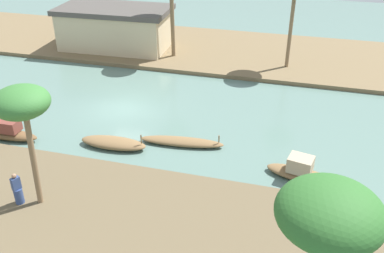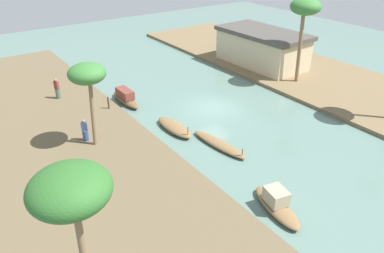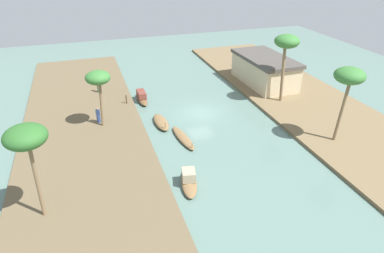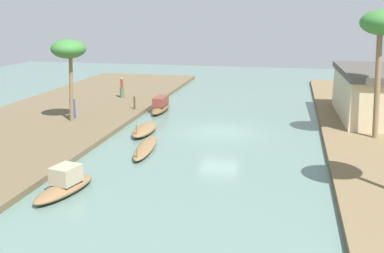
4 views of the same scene
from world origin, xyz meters
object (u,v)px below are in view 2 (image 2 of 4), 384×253
Objects in this scene: sampan_downstream_large at (125,98)px; sampan_near_left_bank at (174,127)px; person_on_near_bank at (85,132)px; palm_tree_left_far at (70,192)px; palm_tree_left_near at (87,75)px; palm_tree_right_tall at (305,9)px; mooring_post at (108,103)px; person_by_mooring at (57,90)px; sampan_with_red_awning at (277,204)px; riverside_building at (262,47)px; sampan_with_tall_canopy at (219,144)px.

sampan_near_left_bank is at bearing 5.57° from sampan_downstream_large.
person_on_near_bank is 0.24× the size of palm_tree_left_far.
person_on_near_bank is (4.57, -5.17, 0.47)m from sampan_downstream_large.
person_on_near_bank is 4.32m from palm_tree_left_near.
palm_tree_right_tall is at bearing 89.86° from palm_tree_left_near.
mooring_post is at bearing 154.44° from palm_tree_left_far.
person_by_mooring is 5.08m from mooring_post.
sampan_with_red_awning is 0.99× the size of sampan_near_left_bank.
riverside_building is (-0.05, 15.78, 1.61)m from sampan_downstream_large.
riverside_building is at bearing 124.01° from palm_tree_left_far.
palm_tree_right_tall is (-4.58, 12.87, 6.67)m from sampan_with_tall_canopy.
person_on_near_bank is (-1.85, -5.93, 0.67)m from sampan_near_left_bank.
mooring_post is (0.84, -1.85, 0.34)m from sampan_downstream_large.
sampan_with_tall_canopy is 9.04m from person_on_near_bank.
sampan_with_red_awning is at bearing 0.40° from sampan_downstream_large.
sampan_downstream_large is at bearing 138.71° from palm_tree_left_near.
palm_tree_right_tall is (-0.96, 14.10, 6.61)m from sampan_near_left_bank.
palm_tree_left_far is 27.13m from palm_tree_right_tall.
palm_tree_left_near is 19.68m from palm_tree_right_tall.
sampan_with_tall_canopy is at bearing -70.42° from palm_tree_right_tall.
person_on_near_bank reaches higher than sampan_near_left_bank.
sampan_downstream_large is 0.73× the size of palm_tree_left_near.
sampan_downstream_large is 0.62× the size of palm_tree_left_far.
sampan_near_left_bank is 3.82m from sampan_with_tall_canopy.
mooring_post is 18.37m from palm_tree_right_tall.
palm_tree_left_near is at bearing -90.14° from palm_tree_right_tall.
sampan_downstream_large is 6.91m from person_on_near_bank.
mooring_post is at bearing -89.07° from riverside_building.
palm_tree_right_tall is at bearing 115.43° from palm_tree_left_far.
palm_tree_right_tall is (5.46, 14.86, 6.41)m from sampan_downstream_large.
palm_tree_right_tall is (8.94, 19.37, 5.84)m from person_by_mooring.
sampan_with_tall_canopy is (3.61, 1.23, -0.06)m from sampan_near_left_bank.
mooring_post is 18.79m from palm_tree_left_far.
mooring_post is (-3.73, 3.31, -0.13)m from person_on_near_bank.
sampan_downstream_large reaches higher than sampan_with_tall_canopy.
sampan_with_tall_canopy is 17.18m from riverside_building.
person_by_mooring is 20.61m from riverside_building.
sampan_downstream_large is 6.47m from sampan_near_left_bank.
palm_tree_left_near is (4.57, -2.89, 4.35)m from mooring_post.
sampan_with_red_awning is 22.74m from riverside_building.
palm_tree_right_tall reaches higher than sampan_with_red_awning.
palm_tree_right_tall is at bearing -139.74° from person_by_mooring.
mooring_post is at bearing 147.63° from palm_tree_left_near.
palm_tree_right_tall is at bearing 92.31° from sampan_near_left_bank.
sampan_with_red_awning is 2.17× the size of person_by_mooring.
sampan_with_red_awning is at bearing -3.25° from sampan_near_left_bank.
sampan_with_tall_canopy is at bearing -55.79° from riverside_building.
sampan_with_red_awning is 11.60m from palm_tree_left_far.
palm_tree_left_near reaches higher than sampan_near_left_bank.
person_on_near_bank is at bearing -92.54° from palm_tree_right_tall.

